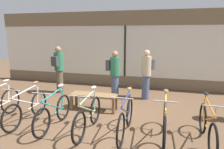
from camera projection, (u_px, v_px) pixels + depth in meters
The scene contains 12 objects.
ground_plane at pixel (95, 124), 5.15m from camera, with size 24.00×24.00×0.00m, color brown.
shop_back_wall at pixel (125, 49), 8.50m from camera, with size 12.00×0.08×3.20m.
bicycle_left at pixel (27, 108), 5.18m from camera, with size 0.46×1.73×1.02m.
bicycle_center_left at pixel (54, 113), 4.89m from camera, with size 0.46×1.67×1.03m.
bicycle_center at pixel (88, 116), 4.67m from camera, with size 0.46×1.72×1.03m.
bicycle_center_right at pixel (126, 118), 4.52m from camera, with size 0.46×1.73×1.05m.
bicycle_right at pixel (164, 123), 4.31m from camera, with size 0.46×1.76×1.05m.
bicycle_far_right at pixel (207, 127), 4.14m from camera, with size 0.46×1.77×1.03m.
display_bench at pixel (94, 97), 6.03m from camera, with size 1.40×0.44×0.49m.
customer_near_rack at pixel (59, 68), 7.66m from camera, with size 0.37×0.51×1.80m.
customer_by_window at pixel (146, 73), 6.92m from camera, with size 0.51×0.56×1.74m.
customer_mid_floor at pixel (114, 73), 7.03m from camera, with size 0.49×0.35×1.69m.
Camera 1 is at (1.67, -4.50, 2.31)m, focal length 32.00 mm.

